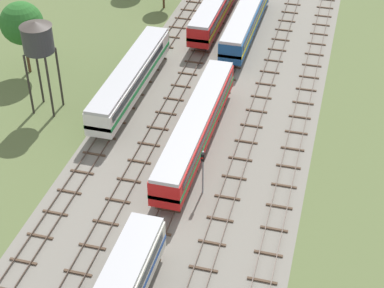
{
  "coord_description": "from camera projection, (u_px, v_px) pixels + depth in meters",
  "views": [
    {
      "loc": [
        12.74,
        1.29,
        37.37
      ],
      "look_at": [
        0.0,
        48.78,
        1.5
      ],
      "focal_mm": 57.99,
      "sensor_mm": 36.0,
      "label": 1
    }
  ],
  "objects": [
    {
      "name": "track_left",
      "position": [
        170.0,
        105.0,
        69.08
      ],
      "size": [
        2.4,
        126.0,
        0.29
      ],
      "color": "#47382D",
      "rests_on": "ground"
    },
    {
      "name": "track_far_left",
      "position": [
        129.0,
        100.0,
        70.08
      ],
      "size": [
        2.4,
        126.0,
        0.29
      ],
      "color": "#47382D",
      "rests_on": "ground"
    },
    {
      "name": "track_centre_right",
      "position": [
        298.0,
        124.0,
        66.09
      ],
      "size": [
        2.4,
        126.0,
        0.29
      ],
      "color": "#47382D",
      "rests_on": "ground"
    },
    {
      "name": "diesel_railcar_far_left_mid",
      "position": [
        131.0,
        77.0,
        69.3
      ],
      "size": [
        2.96,
        20.5,
        3.8
      ],
      "color": "white",
      "rests_on": "ground"
    },
    {
      "name": "passenger_coach_centre_left_midfar",
      "position": [
        247.0,
        16.0,
        82.33
      ],
      "size": [
        2.96,
        22.0,
        3.8
      ],
      "color": "#194C8C",
      "rests_on": "ground"
    },
    {
      "name": "lineside_tree_2",
      "position": [
        22.0,
        23.0,
        71.77
      ],
      "size": [
        5.06,
        5.06,
        8.94
      ],
      "color": "#4C331E",
      "rests_on": "ground"
    },
    {
      "name": "track_centre_left",
      "position": [
        211.0,
        112.0,
        68.08
      ],
      "size": [
        2.4,
        126.0,
        0.29
      ],
      "color": "#47382D",
      "rests_on": "ground"
    },
    {
      "name": "ballast_bed",
      "position": [
        209.0,
        117.0,
        67.38
      ],
      "size": [
        23.08,
        176.0,
        0.01
      ],
      "primitive_type": "cube",
      "color": "gray",
      "rests_on": "ground"
    },
    {
      "name": "track_centre",
      "position": [
        254.0,
        118.0,
        67.09
      ],
      "size": [
        2.4,
        126.0,
        0.29
      ],
      "color": "#47382D",
      "rests_on": "ground"
    },
    {
      "name": "water_tower",
      "position": [
        37.0,
        39.0,
        63.71
      ],
      "size": [
        3.38,
        3.38,
        10.5
      ],
      "color": "#2D2826",
      "rests_on": "ground"
    },
    {
      "name": "diesel_railcar_left_far",
      "position": [
        216.0,
        6.0,
        84.97
      ],
      "size": [
        2.96,
        20.5,
        3.8
      ],
      "color": "red",
      "rests_on": "ground"
    },
    {
      "name": "signal_post_near",
      "position": [
        203.0,
        167.0,
        55.44
      ],
      "size": [
        0.28,
        0.47,
        4.73
      ],
      "color": "gray",
      "rests_on": "ground"
    },
    {
      "name": "ground_plane",
      "position": [
        209.0,
        117.0,
        67.38
      ],
      "size": [
        480.0,
        480.0,
        0.0
      ],
      "primitive_type": "plane",
      "color": "#5B6B3D"
    },
    {
      "name": "passenger_coach_centre_left_near",
      "position": [
        196.0,
        126.0,
        61.49
      ],
      "size": [
        2.96,
        22.0,
        3.8
      ],
      "color": "red",
      "rests_on": "ground"
    }
  ]
}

